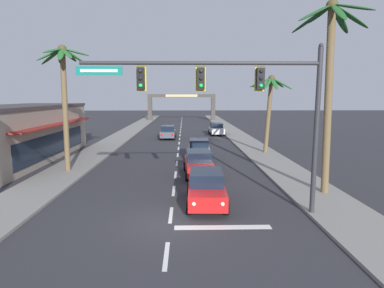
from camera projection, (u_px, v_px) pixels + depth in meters
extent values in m
plane|color=#2D2D33|center=(170.00, 222.00, 13.73)|extent=(220.00, 220.00, 0.00)
cube|color=gray|center=(253.00, 147.00, 33.67)|extent=(3.20, 110.00, 0.14)
cube|color=gray|center=(104.00, 148.00, 33.31)|extent=(3.20, 110.00, 0.14)
cube|color=silver|center=(166.00, 256.00, 10.85)|extent=(0.16, 2.00, 0.01)
cube|color=silver|center=(171.00, 215.00, 14.57)|extent=(0.16, 2.00, 0.01)
cube|color=silver|center=(174.00, 191.00, 18.30)|extent=(0.16, 2.00, 0.01)
cube|color=silver|center=(175.00, 175.00, 22.03)|extent=(0.16, 2.00, 0.01)
cube|color=silver|center=(177.00, 163.00, 25.76)|extent=(0.16, 2.00, 0.01)
cube|color=silver|center=(178.00, 155.00, 29.49)|extent=(0.16, 2.00, 0.01)
cube|color=silver|center=(179.00, 148.00, 33.22)|extent=(0.16, 2.00, 0.01)
cube|color=silver|center=(179.00, 143.00, 36.95)|extent=(0.16, 2.00, 0.01)
cube|color=silver|center=(180.00, 139.00, 40.68)|extent=(0.16, 2.00, 0.01)
cube|color=silver|center=(180.00, 135.00, 44.41)|extent=(0.16, 2.00, 0.01)
cube|color=silver|center=(180.00, 132.00, 48.14)|extent=(0.16, 2.00, 0.01)
cube|color=silver|center=(181.00, 130.00, 51.87)|extent=(0.16, 2.00, 0.01)
cube|color=silver|center=(181.00, 127.00, 55.59)|extent=(0.16, 2.00, 0.01)
cube|color=silver|center=(181.00, 125.00, 59.32)|extent=(0.16, 2.00, 0.01)
cube|color=silver|center=(181.00, 124.00, 63.05)|extent=(0.16, 2.00, 0.01)
cube|color=silver|center=(182.00, 122.00, 66.78)|extent=(0.16, 2.00, 0.01)
cube|color=silver|center=(182.00, 121.00, 70.51)|extent=(0.16, 2.00, 0.01)
cube|color=silver|center=(182.00, 120.00, 74.24)|extent=(0.16, 2.00, 0.01)
cube|color=silver|center=(182.00, 118.00, 77.97)|extent=(0.16, 2.00, 0.01)
cube|color=silver|center=(182.00, 117.00, 81.70)|extent=(0.16, 2.00, 0.01)
cube|color=silver|center=(223.00, 227.00, 13.18)|extent=(4.00, 0.44, 0.01)
cylinder|color=#2D2D33|center=(316.00, 134.00, 14.03)|extent=(0.22, 0.22, 7.41)
cylinder|color=#2D2D33|center=(201.00, 63.00, 13.47)|extent=(10.15, 0.16, 0.16)
sphere|color=#2D2D33|center=(321.00, 45.00, 13.47)|extent=(0.20, 0.20, 0.20)
cube|color=black|center=(260.00, 79.00, 13.60)|extent=(0.32, 0.26, 0.92)
sphere|color=black|center=(261.00, 71.00, 13.42)|extent=(0.17, 0.17, 0.17)
sphere|color=black|center=(261.00, 78.00, 13.46)|extent=(0.17, 0.17, 0.17)
sphere|color=#1EE54C|center=(261.00, 86.00, 13.51)|extent=(0.17, 0.17, 0.17)
cube|color=yellow|center=(260.00, 79.00, 13.76)|extent=(0.42, 0.03, 1.04)
cube|color=black|center=(201.00, 79.00, 13.54)|extent=(0.32, 0.26, 0.92)
sphere|color=black|center=(201.00, 71.00, 13.36)|extent=(0.17, 0.17, 0.17)
sphere|color=black|center=(201.00, 78.00, 13.40)|extent=(0.17, 0.17, 0.17)
sphere|color=#1EE54C|center=(201.00, 86.00, 13.45)|extent=(0.17, 0.17, 0.17)
cube|color=yellow|center=(201.00, 79.00, 13.70)|extent=(0.42, 0.03, 1.04)
cube|color=black|center=(141.00, 78.00, 13.48)|extent=(0.32, 0.26, 0.92)
sphere|color=black|center=(140.00, 71.00, 13.30)|extent=(0.17, 0.17, 0.17)
sphere|color=black|center=(140.00, 78.00, 13.34)|extent=(0.17, 0.17, 0.17)
sphere|color=#1EE54C|center=(141.00, 86.00, 13.39)|extent=(0.17, 0.17, 0.17)
cube|color=yellow|center=(141.00, 79.00, 13.65)|extent=(0.42, 0.03, 1.04)
cube|color=#147A6B|center=(99.00, 71.00, 13.41)|extent=(1.95, 0.05, 0.36)
cube|color=white|center=(99.00, 71.00, 13.39)|extent=(1.56, 0.01, 0.12)
cube|color=red|center=(206.00, 191.00, 15.91)|extent=(1.88, 4.35, 0.72)
cube|color=black|center=(206.00, 177.00, 15.96)|extent=(1.66, 2.24, 0.64)
cylinder|color=black|center=(226.00, 208.00, 14.56)|extent=(0.24, 0.65, 0.64)
cylinder|color=black|center=(188.00, 208.00, 14.56)|extent=(0.24, 0.65, 0.64)
cylinder|color=black|center=(221.00, 190.00, 17.36)|extent=(0.24, 0.65, 0.64)
cylinder|color=black|center=(189.00, 190.00, 17.37)|extent=(0.24, 0.65, 0.64)
sphere|color=#F9EFC6|center=(223.00, 204.00, 13.75)|extent=(0.18, 0.18, 0.18)
sphere|color=#F9EFC6|center=(194.00, 204.00, 13.76)|extent=(0.18, 0.18, 0.18)
cube|color=red|center=(216.00, 178.00, 18.03)|extent=(0.24, 0.07, 0.20)
cube|color=red|center=(193.00, 178.00, 18.04)|extent=(0.24, 0.07, 0.20)
cube|color=red|center=(199.00, 166.00, 21.77)|extent=(1.92, 4.36, 0.72)
cube|color=black|center=(199.00, 155.00, 21.81)|extent=(1.68, 2.26, 0.64)
cylinder|color=black|center=(214.00, 176.00, 20.47)|extent=(0.24, 0.65, 0.64)
cylinder|color=black|center=(187.00, 176.00, 20.37)|extent=(0.24, 0.65, 0.64)
cylinder|color=black|center=(209.00, 166.00, 23.27)|extent=(0.24, 0.65, 0.64)
cylinder|color=black|center=(185.00, 166.00, 23.17)|extent=(0.24, 0.65, 0.64)
sphere|color=#F9EFC6|center=(212.00, 172.00, 19.65)|extent=(0.18, 0.18, 0.18)
sphere|color=#F9EFC6|center=(191.00, 172.00, 19.57)|extent=(0.18, 0.18, 0.18)
cube|color=red|center=(205.00, 158.00, 23.92)|extent=(0.24, 0.07, 0.20)
cube|color=red|center=(187.00, 158.00, 23.84)|extent=(0.24, 0.07, 0.20)
cube|color=silver|center=(199.00, 151.00, 27.63)|extent=(1.90, 4.36, 0.72)
cube|color=black|center=(199.00, 143.00, 27.68)|extent=(1.67, 2.25, 0.64)
cylinder|color=black|center=(210.00, 158.00, 26.27)|extent=(0.24, 0.65, 0.64)
cylinder|color=black|center=(189.00, 158.00, 26.29)|extent=(0.24, 0.65, 0.64)
cylinder|color=black|center=(208.00, 152.00, 29.08)|extent=(0.24, 0.65, 0.64)
cylinder|color=black|center=(189.00, 152.00, 29.09)|extent=(0.24, 0.65, 0.64)
sphere|color=#F9EFC6|center=(207.00, 155.00, 25.47)|extent=(0.18, 0.18, 0.18)
sphere|color=#F9EFC6|center=(192.00, 155.00, 25.48)|extent=(0.18, 0.18, 0.18)
cube|color=red|center=(206.00, 146.00, 29.74)|extent=(0.24, 0.07, 0.20)
cube|color=red|center=(192.00, 146.00, 29.76)|extent=(0.24, 0.07, 0.20)
cube|color=#4C515B|center=(168.00, 133.00, 40.72)|extent=(1.83, 4.33, 0.72)
cube|color=black|center=(168.00, 128.00, 40.47)|extent=(1.63, 2.22, 0.64)
cylinder|color=black|center=(162.00, 135.00, 42.17)|extent=(0.23, 0.64, 0.64)
cylinder|color=black|center=(175.00, 135.00, 42.18)|extent=(0.23, 0.64, 0.64)
cylinder|color=black|center=(160.00, 138.00, 39.36)|extent=(0.23, 0.64, 0.64)
cylinder|color=black|center=(174.00, 138.00, 39.38)|extent=(0.23, 0.64, 0.64)
sphere|color=#B2B2AD|center=(165.00, 131.00, 42.85)|extent=(0.18, 0.18, 0.18)
sphere|color=#B2B2AD|center=(174.00, 131.00, 42.86)|extent=(0.18, 0.18, 0.18)
cube|color=red|center=(161.00, 135.00, 38.56)|extent=(0.24, 0.06, 0.20)
cube|color=red|center=(172.00, 135.00, 38.57)|extent=(0.24, 0.06, 0.20)
cube|color=silver|center=(216.00, 130.00, 44.63)|extent=(1.88, 4.35, 0.72)
cube|color=black|center=(216.00, 125.00, 44.68)|extent=(1.66, 2.24, 0.64)
cylinder|color=black|center=(224.00, 134.00, 43.33)|extent=(0.24, 0.65, 0.64)
cylinder|color=black|center=(211.00, 134.00, 43.24)|extent=(0.24, 0.65, 0.64)
cylinder|color=black|center=(221.00, 132.00, 46.13)|extent=(0.24, 0.65, 0.64)
cylinder|color=black|center=(209.00, 132.00, 46.05)|extent=(0.24, 0.65, 0.64)
sphere|color=#B2B2AD|center=(223.00, 131.00, 42.51)|extent=(0.18, 0.18, 0.18)
sphere|color=#B2B2AD|center=(214.00, 131.00, 42.45)|extent=(0.18, 0.18, 0.18)
cube|color=red|center=(219.00, 128.00, 46.79)|extent=(0.24, 0.07, 0.20)
cube|color=red|center=(210.00, 128.00, 46.72)|extent=(0.24, 0.07, 0.20)
cylinder|color=brown|center=(65.00, 113.00, 22.13)|extent=(0.46, 0.37, 8.44)
ellipsoid|color=#236028|center=(76.00, 52.00, 21.52)|extent=(1.86, 0.47, 0.61)
ellipsoid|color=#236028|center=(75.00, 57.00, 21.96)|extent=(1.66, 1.14, 1.11)
ellipsoid|color=#236028|center=(69.00, 55.00, 22.40)|extent=(0.72, 1.84, 0.81)
ellipsoid|color=#236028|center=(61.00, 56.00, 22.30)|extent=(1.12, 1.74, 0.96)
ellipsoid|color=#236028|center=(52.00, 57.00, 21.66)|extent=(1.68, 0.63, 1.15)
ellipsoid|color=#236028|center=(49.00, 54.00, 21.17)|extent=(1.71, 1.15, 1.01)
ellipsoid|color=#236028|center=(53.00, 50.00, 20.69)|extent=(1.00, 1.87, 0.63)
ellipsoid|color=#236028|center=(61.00, 54.00, 20.78)|extent=(0.78, 1.75, 1.04)
ellipsoid|color=#236028|center=(67.00, 53.00, 20.90)|extent=(1.39, 1.63, 0.91)
sphere|color=#4C4223|center=(62.00, 49.00, 21.51)|extent=(0.60, 0.60, 0.60)
cylinder|color=brown|center=(328.00, 104.00, 16.87)|extent=(0.60, 0.39, 9.86)
ellipsoid|color=#1E5123|center=(350.00, 16.00, 16.31)|extent=(2.12, 0.54, 1.26)
ellipsoid|color=#1E5123|center=(340.00, 20.00, 16.88)|extent=(1.83, 1.66, 1.29)
ellipsoid|color=#1E5123|center=(319.00, 15.00, 17.26)|extent=(0.84, 2.33, 0.61)
ellipsoid|color=#1E5123|center=(311.00, 19.00, 16.75)|extent=(1.93, 1.48, 1.32)
ellipsoid|color=#1E5123|center=(316.00, 12.00, 15.81)|extent=(2.16, 1.15, 1.12)
ellipsoid|color=#1E5123|center=(339.00, 12.00, 15.24)|extent=(0.61, 2.08, 1.33)
ellipsoid|color=#1E5123|center=(353.00, 7.00, 15.29)|extent=(1.56, 2.10, 0.87)
sphere|color=#4C4223|center=(332.00, 5.00, 16.14)|extent=(0.60, 0.60, 0.60)
cylinder|color=brown|center=(268.00, 117.00, 29.67)|extent=(0.76, 0.39, 6.94)
ellipsoid|color=#236028|center=(282.00, 84.00, 29.30)|extent=(2.03, 0.52, 1.15)
ellipsoid|color=#236028|center=(278.00, 83.00, 29.89)|extent=(1.83, 1.67, 0.97)
ellipsoid|color=#236028|center=(272.00, 81.00, 30.21)|extent=(0.96, 2.21, 0.61)
ellipsoid|color=#236028|center=(262.00, 82.00, 29.92)|extent=(1.76, 1.79, 0.90)
ellipsoid|color=#236028|center=(260.00, 83.00, 29.64)|extent=(2.05, 1.29, 0.95)
ellipsoid|color=#236028|center=(262.00, 83.00, 28.84)|extent=(2.07, 1.11, 1.02)
ellipsoid|color=#236028|center=(267.00, 84.00, 28.48)|extent=(1.48, 1.79, 1.29)
ellipsoid|color=#236028|center=(275.00, 84.00, 28.29)|extent=(0.43, 1.97, 1.24)
ellipsoid|color=#236028|center=(282.00, 83.00, 28.71)|extent=(1.88, 1.45, 1.18)
sphere|color=#4C4223|center=(272.00, 78.00, 29.16)|extent=(0.60, 0.60, 0.60)
cube|color=gray|center=(19.00, 135.00, 26.73)|extent=(5.76, 16.90, 4.38)
cube|color=#3D3838|center=(17.00, 107.00, 26.38)|extent=(5.94, 17.06, 0.24)
cube|color=maroon|center=(59.00, 124.00, 26.67)|extent=(1.00, 14.36, 0.12)
cube|color=black|center=(55.00, 144.00, 26.91)|extent=(0.06, 13.52, 1.80)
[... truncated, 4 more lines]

